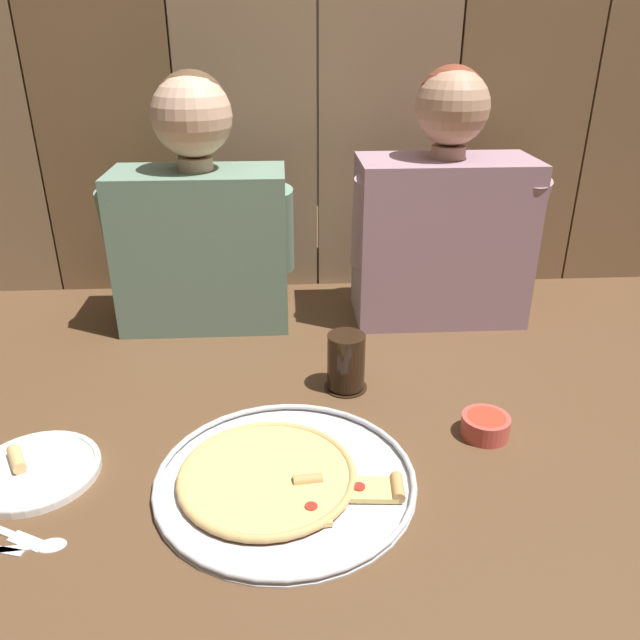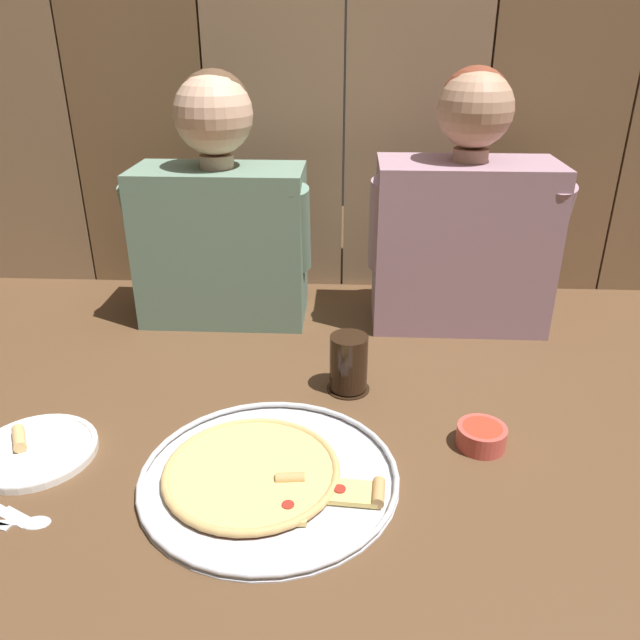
% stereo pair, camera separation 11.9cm
% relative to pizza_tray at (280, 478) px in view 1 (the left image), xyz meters
% --- Properties ---
extents(ground_plane, '(3.20, 3.20, 0.00)m').
position_rel_pizza_tray_xyz_m(ground_plane, '(0.11, 0.15, -0.01)').
color(ground_plane, brown).
extents(pizza_tray, '(0.43, 0.43, 0.03)m').
position_rel_pizza_tray_xyz_m(pizza_tray, '(0.00, 0.00, 0.00)').
color(pizza_tray, silver).
rests_on(pizza_tray, ground).
extents(dinner_plate, '(0.21, 0.21, 0.03)m').
position_rel_pizza_tray_xyz_m(dinner_plate, '(-0.41, 0.04, -0.00)').
color(dinner_plate, white).
rests_on(dinner_plate, ground).
extents(drinking_glass, '(0.09, 0.09, 0.12)m').
position_rel_pizza_tray_xyz_m(drinking_glass, '(0.14, 0.29, 0.05)').
color(drinking_glass, black).
rests_on(drinking_glass, ground).
extents(dipping_bowl, '(0.09, 0.09, 0.04)m').
position_rel_pizza_tray_xyz_m(dipping_bowl, '(0.38, 0.11, 0.01)').
color(dipping_bowl, '#CC4C42').
rests_on(dipping_bowl, ground).
extents(table_knife, '(0.15, 0.09, 0.01)m').
position_rel_pizza_tray_xyz_m(table_knife, '(-0.41, -0.09, -0.01)').
color(table_knife, silver).
rests_on(table_knife, ground).
extents(table_spoon, '(0.14, 0.03, 0.01)m').
position_rel_pizza_tray_xyz_m(table_spoon, '(-0.36, -0.12, -0.01)').
color(table_spoon, silver).
rests_on(table_spoon, ground).
extents(diner_left, '(0.44, 0.20, 0.60)m').
position_rel_pizza_tray_xyz_m(diner_left, '(-0.18, 0.64, 0.26)').
color(diner_left, slate).
rests_on(diner_left, ground).
extents(diner_right, '(0.46, 0.22, 0.61)m').
position_rel_pizza_tray_xyz_m(diner_right, '(0.41, 0.64, 0.26)').
color(diner_right, gray).
rests_on(diner_right, ground).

